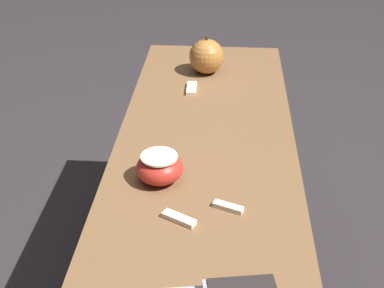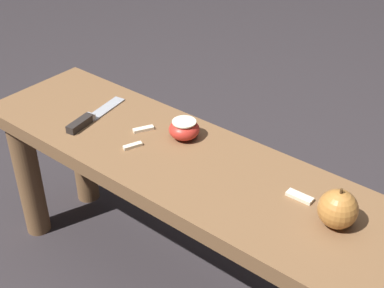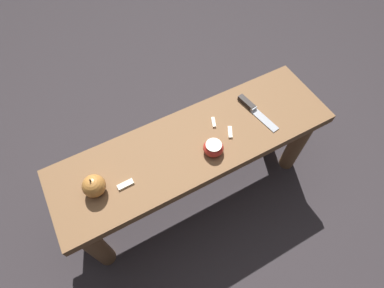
# 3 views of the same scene
# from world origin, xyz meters

# --- Properties ---
(wooden_bench) EXTENTS (1.13, 0.33, 0.45)m
(wooden_bench) POSITION_xyz_m (0.00, 0.00, 0.35)
(wooden_bench) COLOR brown
(wooden_bench) RESTS_ON ground_plane
(apple_whole) EXTENTS (0.08, 0.08, 0.09)m
(apple_whole) POSITION_xyz_m (0.40, 0.01, 0.49)
(apple_whole) COLOR #B27233
(apple_whole) RESTS_ON wooden_bench
(apple_cut) EXTENTS (0.08, 0.08, 0.05)m
(apple_cut) POSITION_xyz_m (-0.04, 0.07, 0.48)
(apple_cut) COLOR red
(apple_cut) RESTS_ON wooden_bench
(apple_slice_near_knife) EXTENTS (0.04, 0.05, 0.01)m
(apple_slice_near_knife) POSITION_xyz_m (-0.14, 0.03, 0.46)
(apple_slice_near_knife) COLOR beige
(apple_slice_near_knife) RESTS_ON wooden_bench
(apple_slice_center) EXTENTS (0.06, 0.02, 0.01)m
(apple_slice_center) POSITION_xyz_m (0.30, 0.04, 0.46)
(apple_slice_center) COLOR beige
(apple_slice_center) RESTS_ON wooden_bench
(apple_slice_near_bowl) EXTENTS (0.03, 0.05, 0.01)m
(apple_slice_near_bowl) POSITION_xyz_m (-0.11, -0.04, 0.46)
(apple_slice_near_bowl) COLOR beige
(apple_slice_near_bowl) RESTS_ON wooden_bench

